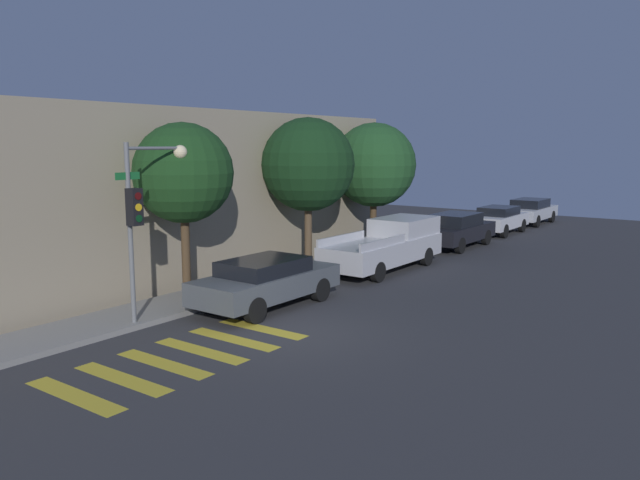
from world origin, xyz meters
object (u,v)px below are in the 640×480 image
object	(u,v)px
sedan_middle	(456,229)
sedan_far_end	(499,219)
sedan_near_corner	(266,281)
pickup_truck	(388,244)
tree_near_corner	(183,173)
tree_far_end	(374,165)
traffic_light_pole	(145,200)
tree_midblock	(308,165)
sedan_tail_of_row	(530,211)

from	to	relation	value
sedan_middle	sedan_far_end	distance (m)	5.30
sedan_near_corner	sedan_far_end	world-z (taller)	sedan_far_end
pickup_truck	tree_near_corner	xyz separation A→B (m)	(-7.72, 2.26, 2.82)
sedan_near_corner	tree_far_end	xyz separation A→B (m)	(9.46, 2.26, 2.94)
tree_near_corner	sedan_far_end	bearing A→B (deg)	-6.78
tree_far_end	traffic_light_pole	bearing A→B (deg)	-175.45
sedan_far_end	sedan_middle	bearing A→B (deg)	180.00
tree_midblock	sedan_tail_of_row	bearing A→B (deg)	-7.07
sedan_middle	pickup_truck	bearing A→B (deg)	180.00
traffic_light_pole	tree_near_corner	distance (m)	2.42
sedan_near_corner	sedan_far_end	bearing A→B (deg)	-0.00
tree_near_corner	tree_far_end	bearing A→B (deg)	-0.00
sedan_near_corner	tree_midblock	xyz separation A→B (m)	(4.93, 2.26, 3.06)
sedan_far_end	tree_midblock	xyz separation A→B (m)	(-13.20, 2.26, 3.06)
traffic_light_pole	tree_far_end	distance (m)	12.56
pickup_truck	sedan_far_end	bearing A→B (deg)	-0.00
tree_far_end	sedan_far_end	bearing A→B (deg)	-14.62
pickup_truck	tree_near_corner	bearing A→B (deg)	163.66
pickup_truck	sedan_far_end	distance (m)	11.32
sedan_far_end	tree_near_corner	bearing A→B (deg)	173.22
pickup_truck	sedan_tail_of_row	world-z (taller)	pickup_truck
sedan_far_end	traffic_light_pole	bearing A→B (deg)	176.58
sedan_far_end	tree_midblock	size ratio (longest dim) A/B	0.77
sedan_far_end	tree_midblock	world-z (taller)	tree_midblock
sedan_tail_of_row	pickup_truck	bearing A→B (deg)	180.00
tree_midblock	tree_far_end	bearing A→B (deg)	0.00
sedan_tail_of_row	sedan_near_corner	bearing A→B (deg)	180.00
tree_midblock	sedan_far_end	bearing A→B (deg)	-9.72
sedan_middle	tree_midblock	bearing A→B (deg)	164.03
pickup_truck	tree_midblock	bearing A→B (deg)	129.68
sedan_near_corner	pickup_truck	distance (m)	6.81
sedan_tail_of_row	tree_near_corner	size ratio (longest dim) A/B	0.89
traffic_light_pole	sedan_far_end	size ratio (longest dim) A/B	1.08
sedan_near_corner	tree_near_corner	xyz separation A→B (m)	(-0.91, 2.26, 2.97)
sedan_tail_of_row	tree_midblock	bearing A→B (deg)	172.93
sedan_near_corner	tree_midblock	size ratio (longest dim) A/B	0.83
pickup_truck	sedan_middle	bearing A→B (deg)	-0.00
sedan_tail_of_row	tree_midblock	world-z (taller)	tree_midblock
pickup_truck	sedan_tail_of_row	xyz separation A→B (m)	(16.36, -0.00, -0.14)
traffic_light_pole	sedan_near_corner	distance (m)	4.10
sedan_tail_of_row	tree_far_end	bearing A→B (deg)	170.63
sedan_middle	sedan_far_end	xyz separation A→B (m)	(5.30, -0.00, -0.05)
traffic_light_pole	pickup_truck	distance (m)	10.20
tree_near_corner	tree_midblock	distance (m)	5.84
sedan_near_corner	traffic_light_pole	bearing A→B (deg)	157.46
traffic_light_pole	tree_far_end	size ratio (longest dim) A/B	0.84
traffic_light_pole	sedan_far_end	bearing A→B (deg)	-3.42
tree_near_corner	sedan_tail_of_row	bearing A→B (deg)	-5.37
traffic_light_pole	sedan_near_corner	size ratio (longest dim) A/B	1.00
pickup_truck	tree_midblock	world-z (taller)	tree_midblock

